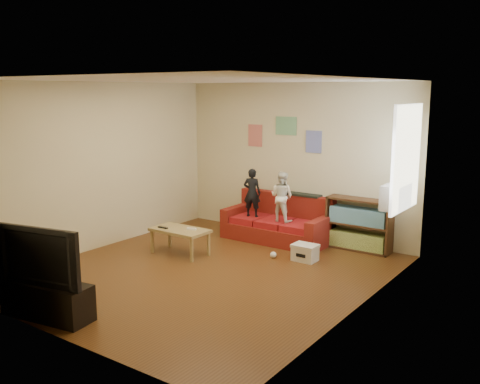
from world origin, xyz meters
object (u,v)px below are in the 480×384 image
Objects in this scene: child_b at (282,197)px; television at (44,254)px; sofa at (279,224)px; coffee_table at (180,232)px; child_a at (252,193)px; bookshelf at (359,227)px; file_box at (305,252)px; tv_stand at (47,300)px.

television is at bearing 82.98° from child_b.
sofa is 2.01× the size of coffee_table.
child_a is 1.00× the size of child_b.
child_b reaches higher than bookshelf.
coffee_table is 2.46× the size of file_box.
file_box is at bearing 143.81° from child_b.
coffee_table is at bearing -154.78° from file_box.
child_a is at bearing -160.17° from sofa.
child_b is 1.82m from coffee_table.
sofa is 4.94× the size of file_box.
child_b is at bearing 55.65° from coffee_table.
coffee_table is 0.82× the size of tv_stand.
bookshelf is 1.13m from file_box.
sofa reaches higher than tv_stand.
television is at bearing 72.36° from child_a.
coffee_table is at bearing -117.61° from sofa.
child_b is at bearing 72.28° from tv_stand.
tv_stand is (-1.42, -3.54, 0.08)m from file_box.
tv_stand is (0.37, -2.69, -0.14)m from coffee_table.
bookshelf is at bearing 58.74° from tv_stand.
file_box is (-0.43, -1.01, -0.25)m from bookshelf.
tv_stand is (-1.85, -4.55, -0.17)m from bookshelf.
television is (0.37, -2.69, 0.40)m from coffee_table.
child_a is 1.67m from file_box.
tv_stand is at bearing -82.25° from coffee_table.
bookshelf is 4.91m from tv_stand.
child_b is 0.76× the size of tv_stand.
bookshelf is (1.22, 0.40, -0.43)m from child_b.
child_a reaches higher than tv_stand.
sofa is 1.64× the size of tv_stand.
sofa is at bearing 71.51° from television.
child_b is 1.36m from bookshelf.
child_b is at bearing -161.89° from bookshelf.
coffee_table reaches higher than file_box.
child_a is 0.76× the size of tv_stand.
file_box is 0.32× the size of television.
sofa is at bearing 74.53° from tv_stand.
tv_stand is (-0.63, -4.15, -0.60)m from child_b.
child_a is 0.80× the size of bookshelf.
file_box is (0.94, -0.78, -0.14)m from sofa.
tv_stand is at bearing 82.98° from child_b.
coffee_table is 2.75m from television.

